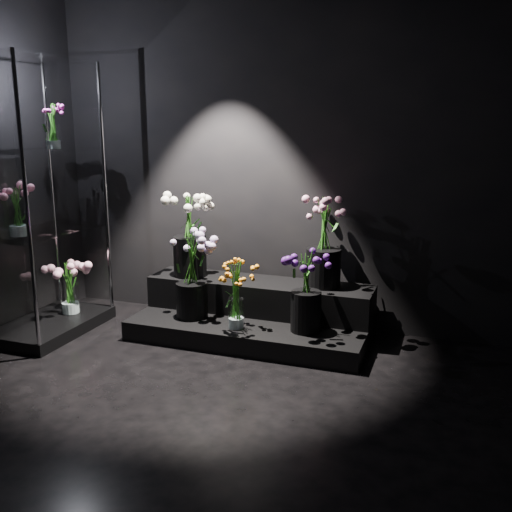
% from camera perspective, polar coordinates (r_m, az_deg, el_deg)
% --- Properties ---
extents(floor, '(4.00, 4.00, 0.00)m').
position_cam_1_polar(floor, '(3.32, -8.55, -17.28)').
color(floor, black).
rests_on(floor, ground).
extents(wall_back, '(4.00, 0.00, 4.00)m').
position_cam_1_polar(wall_back, '(4.73, 2.46, 9.79)').
color(wall_back, black).
rests_on(wall_back, floor).
extents(display_riser, '(1.86, 0.83, 0.41)m').
position_cam_1_polar(display_riser, '(4.65, -0.12, -5.74)').
color(display_riser, black).
rests_on(display_riser, floor).
extents(display_case, '(0.59, 0.98, 2.16)m').
position_cam_1_polar(display_case, '(4.79, -20.70, 5.14)').
color(display_case, black).
rests_on(display_case, floor).
extents(bouquet_orange_bells, '(0.29, 0.29, 0.53)m').
position_cam_1_polar(bouquet_orange_bells, '(4.29, -2.02, -3.78)').
color(bouquet_orange_bells, white).
rests_on(bouquet_orange_bells, display_riser).
extents(bouquet_lilac, '(0.39, 0.39, 0.70)m').
position_cam_1_polar(bouquet_lilac, '(4.53, -6.51, -1.28)').
color(bouquet_lilac, black).
rests_on(bouquet_lilac, display_riser).
extents(bouquet_purple, '(0.36, 0.36, 0.63)m').
position_cam_1_polar(bouquet_purple, '(4.22, 5.06, -2.83)').
color(bouquet_purple, black).
rests_on(bouquet_purple, display_riser).
extents(bouquet_cream_roses, '(0.46, 0.46, 0.70)m').
position_cam_1_polar(bouquet_cream_roses, '(4.79, -6.69, 2.60)').
color(bouquet_cream_roses, black).
rests_on(bouquet_cream_roses, display_riser).
extents(bouquet_pink_roses, '(0.45, 0.45, 0.71)m').
position_cam_1_polar(bouquet_pink_roses, '(4.47, 6.84, 1.69)').
color(bouquet_pink_roses, black).
rests_on(bouquet_pink_roses, display_riser).
extents(bouquet_case_pink, '(0.34, 0.34, 0.39)m').
position_cam_1_polar(bouquet_case_pink, '(4.66, -22.77, 4.39)').
color(bouquet_case_pink, white).
rests_on(bouquet_case_pink, display_case).
extents(bouquet_case_magenta, '(0.26, 0.26, 0.36)m').
position_cam_1_polar(bouquet_case_magenta, '(4.86, -19.72, 12.23)').
color(bouquet_case_magenta, white).
rests_on(bouquet_case_magenta, display_case).
extents(bouquet_case_base_pink, '(0.45, 0.45, 0.46)m').
position_cam_1_polar(bouquet_case_base_pink, '(5.06, -18.20, -2.74)').
color(bouquet_case_base_pink, white).
rests_on(bouquet_case_base_pink, display_case).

